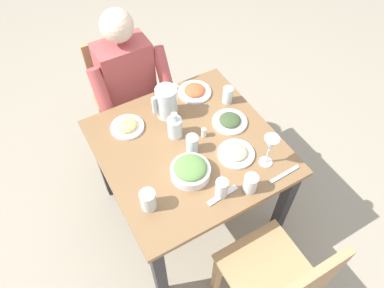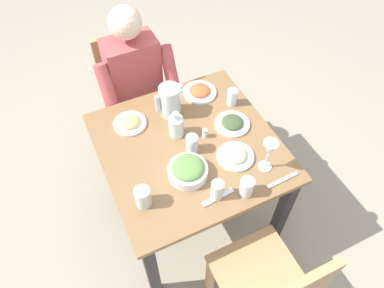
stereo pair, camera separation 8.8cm
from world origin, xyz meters
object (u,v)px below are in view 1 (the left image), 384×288
Objects in this scene: chair_near at (124,92)px; plate_fries at (127,126)px; salad_bowl at (190,170)px; dining_table at (189,158)px; plate_dolmas at (230,121)px; oil_carafe at (175,128)px; wine_glass at (270,145)px; salt_shaker at (204,133)px; plate_rice_curry at (195,91)px; water_glass_near_left at (148,200)px; water_glass_near_right at (228,95)px; chair_far at (280,282)px; diner_near at (134,94)px; water_glass_center at (250,183)px; plate_beans at (236,153)px; water_glass_by_pitcher at (192,144)px; water_pitcher at (166,102)px; water_glass_far_right at (222,188)px.

plate_fries is at bearing 72.24° from chair_near.
salad_bowl is 0.47m from plate_fries.
salad_bowl is 1.08× the size of plate_fries.
dining_table is 0.31m from plate_dolmas.
oil_carafe is at bearing -13.50° from plate_dolmas.
plate_dolmas is 1.00× the size of wine_glass.
salt_shaker reaches higher than plate_fries.
plate_dolmas is (-0.36, 0.75, 0.23)m from chair_near.
wine_glass reaches higher than chair_near.
water_glass_near_left reaches higher than plate_rice_curry.
plate_rice_curry is at bearing -49.87° from water_glass_near_right.
chair_far is 0.75× the size of diner_near.
water_glass_near_right is 1.00× the size of water_glass_center.
water_glass_by_pitcher is (0.18, -0.14, 0.04)m from plate_beans.
water_pitcher is 0.97× the size of wine_glass.
wine_glass is (-0.24, -0.48, 0.35)m from chair_far.
plate_beans is (-0.18, 0.18, 0.13)m from dining_table.
plate_beans is at bearing -48.00° from wine_glass.
salt_shaker is at bearing 31.86° from water_glass_near_right.
plate_beans is 0.22m from plate_dolmas.
chair_far reaches higher than water_glass_center.
salt_shaker is at bearing 68.54° from plate_rice_curry.
diner_near reaches higher than plate_rice_curry.
salad_bowl is at bearing -167.40° from water_glass_near_left.
chair_far is at bearing 105.25° from plate_fries.
water_glass_near_left is at bearing -18.72° from water_glass_center.
chair_far is 4.55× the size of wine_glass.
water_glass_near_right is at bearing 137.81° from diner_near.
plate_fries is at bearing -9.42° from water_glass_near_right.
dining_table is 0.39m from plate_fries.
salad_bowl is 0.30m from water_glass_center.
chair_near is at bearing -74.74° from plate_beans.
water_glass_by_pitcher is 0.96× the size of water_glass_far_right.
water_glass_center is (0.16, 0.41, 0.04)m from plate_dolmas.
plate_dolmas is at bearing 99.65° from plate_rice_curry.
plate_beans is 0.20m from wine_glass.
plate_fries is at bearing -52.55° from water_glass_by_pitcher.
water_glass_by_pitcher is at bearing 127.45° from plate_fries.
chair_far is 4.46× the size of salad_bowl.
water_glass_far_right is (0.20, 0.16, 0.04)m from plate_beans.
water_glass_near_left reaches higher than plate_fries.
plate_rice_curry is 3.71× the size of salt_shaker.
water_glass_near_left reaches higher than plate_dolmas.
diner_near reaches higher than oil_carafe.
dining_table is at bearing 105.77° from oil_carafe.
water_glass_far_right reaches higher than dining_table.
plate_beans is at bearing 64.92° from plate_dolmas.
wine_glass is at bearing 112.91° from diner_near.
salad_bowl is 0.59m from plate_rice_curry.
plate_fries is 1.73× the size of water_glass_far_right.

